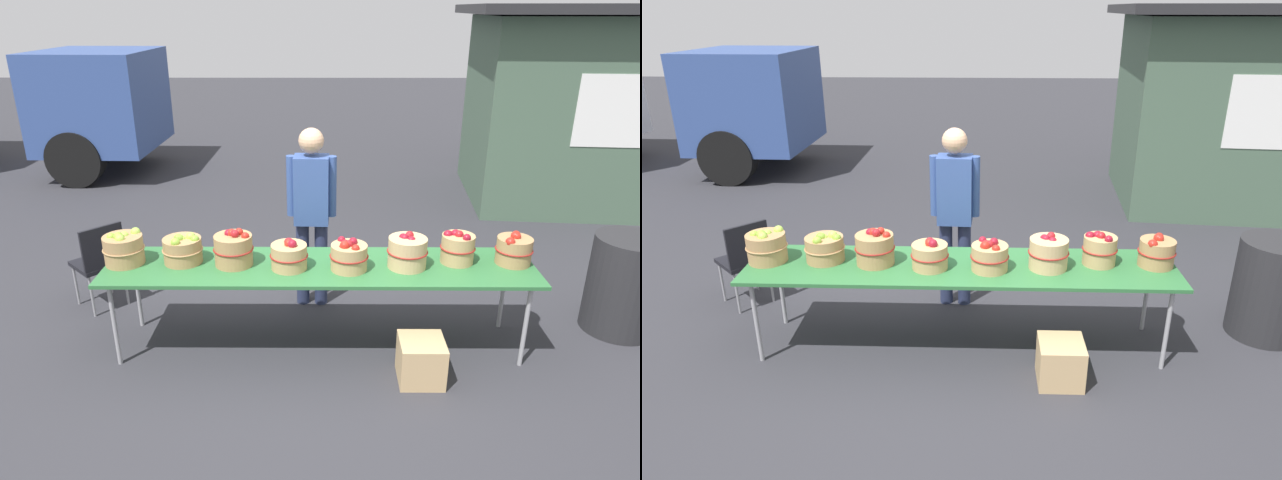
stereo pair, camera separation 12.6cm
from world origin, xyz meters
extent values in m
plane|color=#2D2D33|center=(0.00, 0.00, 0.00)|extent=(40.00, 40.00, 0.00)
cube|color=#2D6B38|center=(0.00, 0.00, 0.73)|extent=(3.50, 0.76, 0.03)
cylinder|color=#99999E|center=(-1.63, -0.30, 0.36)|extent=(0.04, 0.04, 0.72)
cylinder|color=#99999E|center=(1.63, -0.30, 0.36)|extent=(0.04, 0.04, 0.72)
cylinder|color=#99999E|center=(-1.63, 0.30, 0.36)|extent=(0.04, 0.04, 0.72)
cylinder|color=#99999E|center=(1.63, 0.30, 0.36)|extent=(0.04, 0.04, 0.72)
cylinder|color=#A87F51|center=(-1.60, 0.04, 0.87)|extent=(0.32, 0.32, 0.24)
torus|color=#A87F51|center=(-1.60, 0.04, 0.88)|extent=(0.34, 0.34, 0.01)
sphere|color=#8CB738|center=(-1.62, 0.00, 1.00)|extent=(0.08, 0.08, 0.08)
sphere|color=#9EC647|center=(-1.51, 0.12, 0.99)|extent=(0.08, 0.08, 0.08)
sphere|color=#9EC647|center=(-1.59, -0.03, 0.99)|extent=(0.07, 0.07, 0.07)
sphere|color=#9EC647|center=(-1.59, 0.06, 0.98)|extent=(0.07, 0.07, 0.07)
sphere|color=#8CB738|center=(-1.68, 0.03, 0.98)|extent=(0.07, 0.07, 0.07)
cylinder|color=#A87F51|center=(-1.13, 0.06, 0.85)|extent=(0.31, 0.31, 0.21)
torus|color=#A87F51|center=(-1.13, 0.06, 0.86)|extent=(0.33, 0.33, 0.01)
sphere|color=#9EC647|center=(-1.13, 0.06, 0.95)|extent=(0.07, 0.07, 0.07)
sphere|color=#7AA833|center=(-1.14, 0.05, 0.97)|extent=(0.07, 0.07, 0.07)
sphere|color=#7AA833|center=(-1.01, 0.04, 0.96)|extent=(0.07, 0.07, 0.07)
sphere|color=#7AA833|center=(-1.15, 0.05, 0.97)|extent=(0.07, 0.07, 0.07)
sphere|color=#9EC647|center=(-1.06, 0.09, 0.97)|extent=(0.08, 0.08, 0.08)
sphere|color=#8CB738|center=(-1.15, -0.05, 0.97)|extent=(0.07, 0.07, 0.07)
cylinder|color=#A87F51|center=(-0.70, 0.02, 0.88)|extent=(0.31, 0.31, 0.25)
torus|color=maroon|center=(-0.70, 0.02, 0.89)|extent=(0.33, 0.33, 0.01)
sphere|color=#B22319|center=(-0.60, -0.01, 1.01)|extent=(0.06, 0.06, 0.06)
sphere|color=maroon|center=(-0.74, 0.05, 1.01)|extent=(0.07, 0.07, 0.07)
sphere|color=maroon|center=(-0.73, 0.07, 1.00)|extent=(0.07, 0.07, 0.07)
sphere|color=maroon|center=(-0.68, 0.00, 1.03)|extent=(0.07, 0.07, 0.07)
sphere|color=#B22319|center=(-0.71, 0.04, 1.02)|extent=(0.07, 0.07, 0.07)
sphere|color=#B22319|center=(-0.65, 0.06, 1.02)|extent=(0.07, 0.07, 0.07)
cylinder|color=tan|center=(-0.25, -0.05, 0.85)|extent=(0.29, 0.29, 0.20)
torus|color=maroon|center=(-0.25, -0.05, 0.86)|extent=(0.31, 0.31, 0.01)
sphere|color=maroon|center=(-0.25, 0.01, 0.95)|extent=(0.08, 0.08, 0.08)
sphere|color=maroon|center=(-0.22, -0.08, 0.97)|extent=(0.07, 0.07, 0.07)
sphere|color=maroon|center=(-0.24, -0.02, 0.95)|extent=(0.08, 0.08, 0.08)
sphere|color=#B22319|center=(-0.25, -0.06, 0.97)|extent=(0.07, 0.07, 0.07)
cylinder|color=tan|center=(0.23, -0.07, 0.85)|extent=(0.29, 0.29, 0.21)
torus|color=maroon|center=(0.23, -0.07, 0.86)|extent=(0.31, 0.31, 0.01)
sphere|color=maroon|center=(0.19, -0.09, 0.94)|extent=(0.08, 0.08, 0.08)
sphere|color=maroon|center=(0.18, 0.03, 0.96)|extent=(0.06, 0.06, 0.06)
sphere|color=#B22319|center=(0.28, -0.14, 0.96)|extent=(0.07, 0.07, 0.07)
sphere|color=maroon|center=(0.20, -0.06, 0.97)|extent=(0.07, 0.07, 0.07)
sphere|color=#B22319|center=(0.19, -0.11, 0.97)|extent=(0.08, 0.08, 0.08)
sphere|color=maroon|center=(0.23, -0.07, 0.97)|extent=(0.07, 0.07, 0.07)
sphere|color=maroon|center=(0.27, -0.03, 0.97)|extent=(0.07, 0.07, 0.07)
cylinder|color=tan|center=(0.70, -0.02, 0.87)|extent=(0.31, 0.31, 0.25)
torus|color=maroon|center=(0.70, -0.02, 0.89)|extent=(0.33, 0.33, 0.01)
sphere|color=maroon|center=(0.71, 0.03, 0.99)|extent=(0.07, 0.07, 0.07)
sphere|color=maroon|center=(0.67, 0.01, 0.99)|extent=(0.07, 0.07, 0.07)
sphere|color=maroon|center=(0.73, -0.03, 0.98)|extent=(0.07, 0.07, 0.07)
sphere|color=maroon|center=(0.68, 0.00, 0.99)|extent=(0.07, 0.07, 0.07)
sphere|color=maroon|center=(0.72, 0.04, 1.00)|extent=(0.07, 0.07, 0.07)
cylinder|color=tan|center=(1.13, 0.07, 0.87)|extent=(0.27, 0.27, 0.24)
torus|color=maroon|center=(1.13, 0.07, 0.88)|extent=(0.29, 0.29, 0.01)
sphere|color=maroon|center=(1.04, 0.09, 0.99)|extent=(0.07, 0.07, 0.07)
sphere|color=maroon|center=(1.17, -0.01, 1.00)|extent=(0.07, 0.07, 0.07)
sphere|color=maroon|center=(1.11, 0.10, 0.99)|extent=(0.08, 0.08, 0.08)
sphere|color=maroon|center=(1.13, 0.06, 1.00)|extent=(0.07, 0.07, 0.07)
sphere|color=#B22319|center=(1.12, 0.11, 0.98)|extent=(0.07, 0.07, 0.07)
sphere|color=maroon|center=(1.05, 0.10, 0.98)|extent=(0.07, 0.07, 0.07)
cylinder|color=#A87F51|center=(1.58, 0.06, 0.86)|extent=(0.28, 0.28, 0.22)
torus|color=maroon|center=(1.58, 0.06, 0.87)|extent=(0.30, 0.30, 0.01)
sphere|color=#B22319|center=(1.52, -0.02, 0.97)|extent=(0.08, 0.08, 0.08)
sphere|color=#B22319|center=(1.59, 0.07, 0.98)|extent=(0.07, 0.07, 0.07)
sphere|color=#B22319|center=(1.60, 0.06, 0.98)|extent=(0.07, 0.07, 0.07)
sphere|color=#B22319|center=(1.60, 0.10, 0.98)|extent=(0.07, 0.07, 0.07)
cylinder|color=#262D4C|center=(0.01, 0.75, 0.42)|extent=(0.12, 0.12, 0.84)
cylinder|color=#262D4C|center=(-0.17, 0.76, 0.42)|extent=(0.12, 0.12, 0.84)
cube|color=#334C8C|center=(-0.08, 0.75, 1.16)|extent=(0.33, 0.24, 0.63)
sphere|color=tan|center=(-0.08, 0.75, 1.61)|extent=(0.23, 0.23, 0.23)
cylinder|color=#334C8C|center=(0.10, 0.74, 1.19)|extent=(0.09, 0.09, 0.56)
cylinder|color=#334C8C|center=(-0.26, 0.76, 1.19)|extent=(0.09, 0.09, 0.56)
cube|color=#334C8C|center=(-3.77, 5.59, 1.25)|extent=(1.84, 2.14, 1.60)
cube|color=black|center=(-2.92, 5.57, 1.57)|extent=(0.08, 1.76, 0.80)
cylinder|color=black|center=(-3.91, 6.54, 0.45)|extent=(0.91, 0.30, 0.90)
cylinder|color=black|center=(-3.95, 4.64, 0.45)|extent=(0.91, 0.30, 0.90)
cube|color=#47604C|center=(3.77, 4.13, 1.30)|extent=(3.21, 2.67, 2.60)
cube|color=#262628|center=(3.77, 4.13, 2.68)|extent=(3.75, 3.21, 0.12)
cube|color=black|center=(-2.13, 0.70, 0.44)|extent=(0.57, 0.57, 0.04)
cube|color=black|center=(-2.00, 0.57, 0.66)|extent=(0.30, 0.31, 0.40)
cylinder|color=gray|center=(-2.13, 0.94, 0.21)|extent=(0.02, 0.02, 0.42)
cylinder|color=gray|center=(-2.37, 0.69, 0.21)|extent=(0.02, 0.02, 0.42)
cylinder|color=gray|center=(-1.89, 0.70, 0.21)|extent=(0.02, 0.02, 0.42)
cylinder|color=gray|center=(-2.12, 0.46, 0.21)|extent=(0.02, 0.02, 0.42)
cylinder|color=#262628|center=(2.68, 0.28, 0.44)|extent=(0.62, 0.62, 0.88)
cube|color=tan|center=(0.79, -0.49, 0.17)|extent=(0.35, 0.35, 0.35)
camera|label=1|loc=(0.03, -4.16, 2.70)|focal=31.62mm
camera|label=2|loc=(0.15, -4.16, 2.70)|focal=31.62mm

